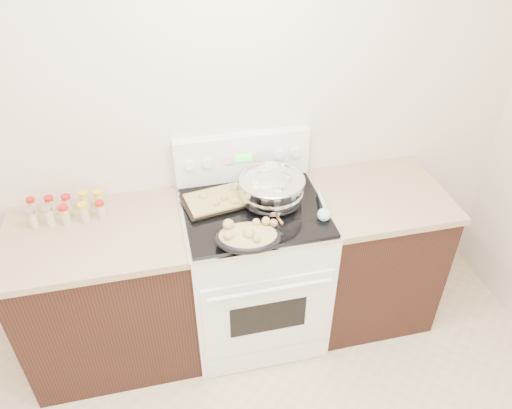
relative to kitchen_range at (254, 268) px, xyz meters
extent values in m
cube|color=beige|center=(-0.35, 0.35, 0.86)|extent=(4.00, 0.05, 2.70)
cube|color=black|center=(-0.83, 0.01, -0.05)|extent=(0.90, 0.64, 0.88)
cube|color=brown|center=(-0.83, 0.01, 0.41)|extent=(0.93, 0.67, 0.04)
cube|color=black|center=(0.73, 0.01, -0.05)|extent=(0.70, 0.64, 0.88)
cube|color=brown|center=(0.73, 0.01, 0.41)|extent=(0.73, 0.67, 0.04)
cube|color=white|center=(0.00, 0.00, -0.03)|extent=(0.76, 0.66, 0.92)
cube|color=white|center=(0.00, -0.34, -0.04)|extent=(0.70, 0.01, 0.55)
cube|color=black|center=(0.00, -0.35, -0.04)|extent=(0.42, 0.01, 0.22)
cylinder|color=white|center=(0.00, -0.38, 0.21)|extent=(0.65, 0.02, 0.02)
cube|color=white|center=(0.00, -0.34, -0.41)|extent=(0.70, 0.01, 0.14)
cube|color=silver|center=(0.00, 0.00, 0.44)|extent=(0.78, 0.68, 0.01)
cube|color=black|center=(0.00, 0.00, 0.45)|extent=(0.74, 0.64, 0.01)
cube|color=white|center=(0.00, 0.29, 0.59)|extent=(0.76, 0.07, 0.28)
cylinder|color=white|center=(-0.30, 0.24, 0.61)|extent=(0.06, 0.02, 0.06)
cylinder|color=white|center=(-0.20, 0.24, 0.61)|extent=(0.06, 0.02, 0.06)
cylinder|color=white|center=(0.20, 0.24, 0.61)|extent=(0.06, 0.02, 0.06)
cylinder|color=white|center=(0.30, 0.24, 0.61)|extent=(0.06, 0.02, 0.06)
cube|color=#19E533|center=(0.00, 0.25, 0.61)|extent=(0.09, 0.00, 0.04)
cube|color=silver|center=(-0.08, 0.25, 0.61)|extent=(0.05, 0.00, 0.05)
cube|color=silver|center=(0.08, 0.25, 0.61)|extent=(0.05, 0.00, 0.05)
ellipsoid|color=silver|center=(0.10, 0.01, 0.52)|extent=(0.40, 0.40, 0.20)
cylinder|color=silver|center=(0.10, 0.01, 0.46)|extent=(0.19, 0.19, 0.01)
torus|color=silver|center=(0.10, 0.01, 0.60)|extent=(0.35, 0.35, 0.02)
cylinder|color=silver|center=(0.10, 0.01, 0.54)|extent=(0.33, 0.33, 0.11)
cylinder|color=brown|center=(0.10, 0.01, 0.59)|extent=(0.30, 0.30, 0.00)
cube|color=beige|center=(0.10, -0.10, 0.60)|extent=(0.03, 0.03, 0.03)
cube|color=beige|center=(0.14, 0.14, 0.60)|extent=(0.04, 0.04, 0.03)
cube|color=beige|center=(0.12, 0.13, 0.60)|extent=(0.04, 0.04, 0.03)
cube|color=beige|center=(0.01, 0.00, 0.60)|extent=(0.04, 0.04, 0.03)
cube|color=beige|center=(0.07, 0.01, 0.60)|extent=(0.04, 0.04, 0.02)
cube|color=beige|center=(0.05, 0.07, 0.60)|extent=(0.03, 0.03, 0.02)
cube|color=beige|center=(0.04, -0.05, 0.60)|extent=(0.03, 0.03, 0.03)
cube|color=beige|center=(0.12, 0.02, 0.60)|extent=(0.02, 0.02, 0.02)
cube|color=beige|center=(0.02, 0.04, 0.60)|extent=(0.03, 0.03, 0.02)
cube|color=beige|center=(0.17, 0.01, 0.60)|extent=(0.04, 0.04, 0.03)
cube|color=beige|center=(0.00, -0.04, 0.60)|extent=(0.04, 0.04, 0.03)
cube|color=beige|center=(0.08, 0.10, 0.60)|extent=(0.03, 0.03, 0.03)
ellipsoid|color=black|center=(-0.09, -0.28, 0.49)|extent=(0.36, 0.28, 0.08)
ellipsoid|color=tan|center=(-0.09, -0.28, 0.51)|extent=(0.32, 0.25, 0.06)
sphere|color=tan|center=(0.01, -0.24, 0.54)|extent=(0.04, 0.04, 0.04)
sphere|color=tan|center=(-0.07, -0.35, 0.54)|extent=(0.04, 0.04, 0.04)
sphere|color=tan|center=(-0.19, -0.30, 0.54)|extent=(0.05, 0.05, 0.05)
sphere|color=tan|center=(-0.09, -0.31, 0.54)|extent=(0.05, 0.05, 0.05)
sphere|color=tan|center=(-0.04, -0.23, 0.54)|extent=(0.04, 0.04, 0.04)
sphere|color=tan|center=(-0.18, -0.29, 0.54)|extent=(0.04, 0.04, 0.04)
sphere|color=tan|center=(-0.18, -0.22, 0.54)|extent=(0.06, 0.06, 0.06)
sphere|color=tan|center=(-0.09, -0.30, 0.54)|extent=(0.06, 0.06, 0.06)
cube|color=black|center=(-0.18, 0.08, 0.46)|extent=(0.39, 0.30, 0.02)
cube|color=tan|center=(-0.18, 0.08, 0.48)|extent=(0.35, 0.26, 0.02)
sphere|color=tan|center=(-0.09, 0.02, 0.49)|extent=(0.04, 0.04, 0.04)
sphere|color=tan|center=(-0.06, 0.02, 0.49)|extent=(0.03, 0.03, 0.03)
sphere|color=tan|center=(-0.24, 0.13, 0.49)|extent=(0.03, 0.03, 0.03)
sphere|color=tan|center=(-0.08, 0.14, 0.49)|extent=(0.04, 0.04, 0.04)
sphere|color=tan|center=(-0.06, 0.16, 0.49)|extent=(0.03, 0.03, 0.03)
sphere|color=tan|center=(-0.15, 0.06, 0.49)|extent=(0.04, 0.04, 0.04)
sphere|color=tan|center=(-0.20, 0.02, 0.49)|extent=(0.03, 0.03, 0.03)
sphere|color=tan|center=(-0.11, 0.02, 0.49)|extent=(0.04, 0.04, 0.04)
sphere|color=tan|center=(-0.06, 0.01, 0.49)|extent=(0.04, 0.04, 0.04)
sphere|color=tan|center=(-0.25, 0.11, 0.49)|extent=(0.05, 0.05, 0.05)
cylinder|color=tan|center=(0.09, -0.06, 0.46)|extent=(0.06, 0.23, 0.01)
sphere|color=tan|center=(0.06, -0.17, 0.47)|extent=(0.04, 0.04, 0.04)
sphere|color=#9BDAE7|center=(0.33, -0.18, 0.48)|extent=(0.07, 0.07, 0.07)
cylinder|color=#9BDAE7|center=(0.35, -0.07, 0.50)|extent=(0.06, 0.23, 0.06)
cylinder|color=#BFB28C|center=(-1.13, 0.21, 0.48)|extent=(0.04, 0.04, 0.10)
cylinder|color=#B21414|center=(-1.13, 0.21, 0.54)|extent=(0.04, 0.04, 0.02)
cylinder|color=#BFB28C|center=(-1.04, 0.21, 0.48)|extent=(0.05, 0.05, 0.09)
cylinder|color=#B21414|center=(-1.04, 0.21, 0.53)|extent=(0.05, 0.05, 0.02)
cylinder|color=#BFB28C|center=(-0.96, 0.20, 0.48)|extent=(0.04, 0.04, 0.10)
cylinder|color=#B21414|center=(-0.96, 0.20, 0.53)|extent=(0.05, 0.05, 0.02)
cylinder|color=#BFB28C|center=(-0.87, 0.20, 0.48)|extent=(0.05, 0.05, 0.10)
cylinder|color=gold|center=(-0.87, 0.20, 0.54)|extent=(0.05, 0.05, 0.02)
cylinder|color=#BFB28C|center=(-0.80, 0.20, 0.48)|extent=(0.04, 0.04, 0.10)
cylinder|color=gold|center=(-0.80, 0.20, 0.53)|extent=(0.04, 0.04, 0.02)
cylinder|color=#BFB28C|center=(-1.12, 0.12, 0.48)|extent=(0.04, 0.04, 0.09)
cylinder|color=#B2B2B7|center=(-1.12, 0.12, 0.53)|extent=(0.05, 0.05, 0.02)
cylinder|color=#BFB28C|center=(-1.04, 0.11, 0.48)|extent=(0.05, 0.05, 0.10)
cylinder|color=#B2B2B7|center=(-1.04, 0.11, 0.54)|extent=(0.05, 0.05, 0.02)
cylinder|color=#BFB28C|center=(-0.96, 0.11, 0.48)|extent=(0.05, 0.05, 0.09)
cylinder|color=#B21414|center=(-0.96, 0.11, 0.53)|extent=(0.05, 0.05, 0.02)
cylinder|color=#BFB28C|center=(-0.87, 0.11, 0.48)|extent=(0.05, 0.05, 0.09)
cylinder|color=gold|center=(-0.87, 0.11, 0.53)|extent=(0.05, 0.05, 0.02)
cylinder|color=#BFB28C|center=(-0.79, 0.12, 0.47)|extent=(0.04, 0.04, 0.09)
cylinder|color=#B21414|center=(-0.79, 0.12, 0.52)|extent=(0.05, 0.05, 0.02)
camera|label=1|loc=(-0.46, -2.06, 2.06)|focal=35.00mm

